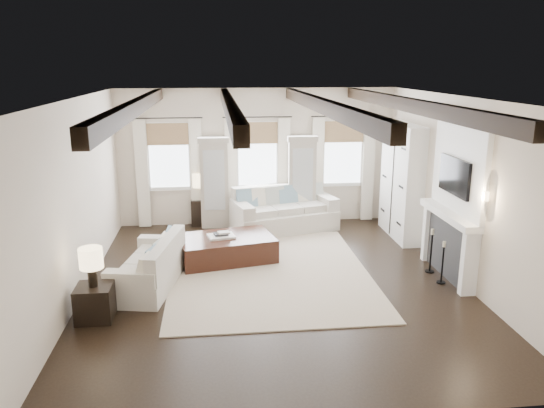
{
  "coord_description": "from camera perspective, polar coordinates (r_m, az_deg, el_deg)",
  "views": [
    {
      "loc": [
        -1.0,
        -8.58,
        3.74
      ],
      "look_at": [
        0.06,
        1.1,
        1.15
      ],
      "focal_mm": 35.0,
      "sensor_mm": 36.0,
      "label": 1
    }
  ],
  "objects": [
    {
      "name": "book_upper",
      "position": [
        10.31,
        -5.22,
        -3.07
      ],
      "size": [
        0.25,
        0.21,
        0.03
      ],
      "primitive_type": "cube",
      "rotation": [
        0.0,
        0.0,
        0.21
      ],
      "color": "beige",
      "rests_on": "book_lower"
    },
    {
      "name": "tray",
      "position": [
        10.34,
        -5.48,
        -3.46
      ],
      "size": [
        0.57,
        0.48,
        0.04
      ],
      "primitive_type": "cube",
      "rotation": [
        0.0,
        0.0,
        0.21
      ],
      "color": "white",
      "rests_on": "ottoman"
    },
    {
      "name": "lamp_back",
      "position": [
        12.56,
        -7.84,
        2.43
      ],
      "size": [
        0.37,
        0.37,
        0.64
      ],
      "color": "black",
      "rests_on": "side_table_back"
    },
    {
      "name": "lamp_front",
      "position": [
        8.26,
        -18.89,
        -5.77
      ],
      "size": [
        0.35,
        0.35,
        0.6
      ],
      "color": "black",
      "rests_on": "side_table_front"
    },
    {
      "name": "ground",
      "position": [
        9.42,
        0.37,
        -8.51
      ],
      "size": [
        7.5,
        7.5,
        0.0
      ],
      "primitive_type": "plane",
      "color": "black",
      "rests_on": "ground"
    },
    {
      "name": "sofa_back",
      "position": [
        12.27,
        1.21,
        -0.85
      ],
      "size": [
        2.54,
        1.65,
        1.0
      ],
      "color": "beige",
      "rests_on": "ground"
    },
    {
      "name": "side_table_front",
      "position": [
        8.51,
        -18.51,
        -10.02
      ],
      "size": [
        0.53,
        0.53,
        0.53
      ],
      "primitive_type": "cube",
      "color": "black",
      "rests_on": "ground"
    },
    {
      "name": "area_rug",
      "position": [
        9.85,
        -0.27,
        -7.34
      ],
      "size": [
        3.6,
        4.48,
        0.02
      ],
      "primitive_type": "cube",
      "color": "#C1B09A",
      "rests_on": "ground"
    },
    {
      "name": "ottoman",
      "position": [
        10.43,
        -4.95,
        -4.78
      ],
      "size": [
        2.01,
        1.49,
        0.47
      ],
      "primitive_type": "cube",
      "rotation": [
        0.0,
        0.0,
        0.21
      ],
      "color": "black",
      "rests_on": "ground"
    },
    {
      "name": "candlestick_far",
      "position": [
        10.2,
        16.72,
        -5.2
      ],
      "size": [
        0.17,
        0.17,
        0.84
      ],
      "color": "black",
      "rests_on": "ground"
    },
    {
      "name": "room_shell",
      "position": [
        9.81,
        4.13,
        3.99
      ],
      "size": [
        6.54,
        7.54,
        3.22
      ],
      "color": "beige",
      "rests_on": "ground"
    },
    {
      "name": "book_lower",
      "position": [
        10.35,
        -5.53,
        -3.22
      ],
      "size": [
        0.3,
        0.25,
        0.04
      ],
      "primitive_type": "cube",
      "rotation": [
        0.0,
        0.0,
        0.21
      ],
      "color": "#262628",
      "rests_on": "tray"
    },
    {
      "name": "sofa_left",
      "position": [
        9.41,
        -12.85,
        -6.69
      ],
      "size": [
        1.23,
        2.08,
        0.84
      ],
      "color": "beige",
      "rests_on": "ground"
    },
    {
      "name": "candlestick_near",
      "position": [
        9.77,
        17.85,
        -6.35
      ],
      "size": [
        0.16,
        0.16,
        0.77
      ],
      "color": "black",
      "rests_on": "ground"
    },
    {
      "name": "side_table_back",
      "position": [
        12.74,
        -7.73,
        -0.85
      ],
      "size": [
        0.41,
        0.41,
        0.62
      ],
      "primitive_type": "cube",
      "color": "black",
      "rests_on": "ground"
    }
  ]
}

